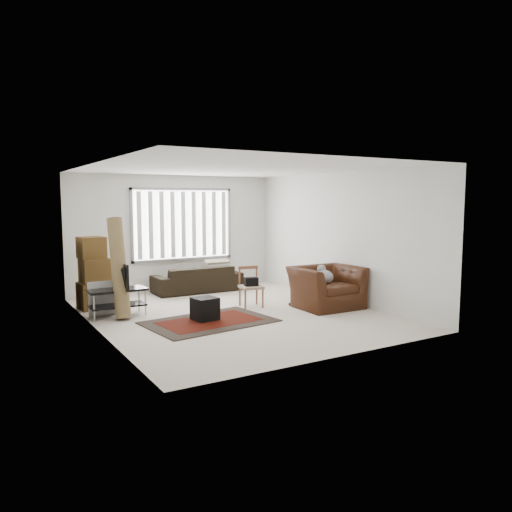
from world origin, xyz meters
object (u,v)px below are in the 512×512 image
Objects in this scene: moving_boxes at (94,275)px; sofa at (197,275)px; tv_stand at (117,297)px; armchair at (327,284)px; side_chair at (251,285)px.

moving_boxes reaches higher than sofa.
armchair is (3.79, -1.32, 0.10)m from tv_stand.
moving_boxes is 2.57m from sofa.
sofa is at bearing 108.41° from side_chair.
side_chair reaches higher than sofa.
armchair is at bearing -29.51° from moving_boxes.
sofa is 1.58× the size of armchair.
side_chair is (0.25, -2.05, 0.05)m from sofa.
tv_stand is at bearing 34.86° from sofa.
sofa is (2.48, 0.62, -0.26)m from moving_boxes.
side_chair is 1.50m from armchair.
side_chair is at bearing 148.38° from armchair.
armchair is at bearing -21.98° from side_chair.
tv_stand is 0.73× the size of moving_boxes.
moving_boxes is at bearing 152.26° from armchair.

